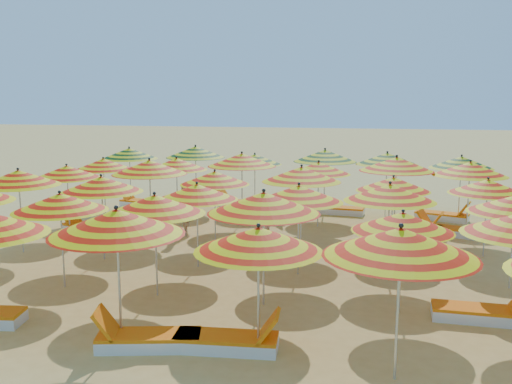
% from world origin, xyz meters
% --- Properties ---
extents(ground, '(120.00, 120.00, 0.00)m').
position_xyz_m(ground, '(0.00, 0.00, 0.00)').
color(ground, '#DAB761').
rests_on(ground, ground).
extents(umbrella_2, '(2.89, 2.89, 2.38)m').
position_xyz_m(umbrella_2, '(-1.00, -5.74, 2.09)').
color(umbrella_2, silver).
rests_on(umbrella_2, ground).
extents(umbrella_3, '(2.65, 2.65, 2.18)m').
position_xyz_m(umbrella_3, '(1.37, -5.67, 1.92)').
color(umbrella_3, silver).
rests_on(umbrella_3, ground).
extents(umbrella_4, '(2.90, 2.90, 2.37)m').
position_xyz_m(umbrella_4, '(3.52, -6.07, 2.09)').
color(umbrella_4, silver).
rests_on(umbrella_4, ground).
extents(umbrella_7, '(2.30, 2.30, 2.15)m').
position_xyz_m(umbrella_7, '(-3.47, -3.36, 1.89)').
color(umbrella_7, silver).
rests_on(umbrella_7, ground).
extents(umbrella_8, '(2.41, 2.41, 2.21)m').
position_xyz_m(umbrella_8, '(-1.28, -3.43, 1.95)').
color(umbrella_8, silver).
rests_on(umbrella_8, ground).
extents(umbrella_9, '(2.48, 2.48, 2.37)m').
position_xyz_m(umbrella_9, '(1.01, -3.49, 2.08)').
color(umbrella_9, silver).
rests_on(umbrella_9, ground).
extents(umbrella_10, '(2.48, 2.48, 2.04)m').
position_xyz_m(umbrella_10, '(3.66, -3.36, 1.80)').
color(umbrella_10, silver).
rests_on(umbrella_10, ground).
extents(umbrella_12, '(2.39, 2.39, 2.29)m').
position_xyz_m(umbrella_12, '(-6.06, -1.04, 2.01)').
color(umbrella_12, silver).
rests_on(umbrella_12, ground).
extents(umbrella_13, '(2.61, 2.61, 2.21)m').
position_xyz_m(umbrella_13, '(-3.62, -1.17, 1.94)').
color(umbrella_13, silver).
rests_on(umbrella_13, ground).
extents(umbrella_14, '(2.55, 2.55, 2.11)m').
position_xyz_m(umbrella_14, '(-1.07, -1.30, 1.86)').
color(umbrella_14, silver).
rests_on(umbrella_14, ground).
extents(umbrella_15, '(2.68, 2.68, 2.18)m').
position_xyz_m(umbrella_15, '(1.41, -1.37, 1.92)').
color(umbrella_15, silver).
rests_on(umbrella_15, ground).
extents(umbrella_16, '(2.66, 2.66, 2.23)m').
position_xyz_m(umbrella_16, '(3.46, -1.02, 1.96)').
color(umbrella_16, silver).
rests_on(umbrella_16, ground).
extents(umbrella_18, '(2.04, 2.04, 2.13)m').
position_xyz_m(umbrella_18, '(-5.99, 1.22, 1.88)').
color(umbrella_18, silver).
rests_on(umbrella_18, ground).
extents(umbrella_19, '(2.64, 2.64, 2.35)m').
position_xyz_m(umbrella_19, '(-3.40, 1.40, 2.07)').
color(umbrella_19, silver).
rests_on(umbrella_19, ground).
extents(umbrella_20, '(2.36, 2.36, 2.10)m').
position_xyz_m(umbrella_20, '(-1.33, 1.14, 1.85)').
color(umbrella_20, silver).
rests_on(umbrella_20, ground).
extents(umbrella_21, '(2.55, 2.55, 2.30)m').
position_xyz_m(umbrella_21, '(1.14, 1.11, 2.03)').
color(umbrella_21, silver).
rests_on(umbrella_21, ground).
extents(umbrella_22, '(2.57, 2.57, 2.08)m').
position_xyz_m(umbrella_22, '(3.58, 1.16, 1.83)').
color(umbrella_22, silver).
rests_on(umbrella_22, ground).
extents(umbrella_23, '(2.07, 2.07, 2.10)m').
position_xyz_m(umbrella_23, '(5.94, 1.12, 1.85)').
color(umbrella_23, silver).
rests_on(umbrella_23, ground).
extents(umbrella_24, '(2.48, 2.48, 2.11)m').
position_xyz_m(umbrella_24, '(-5.92, 3.44, 1.85)').
color(umbrella_24, silver).
rests_on(umbrella_24, ground).
extents(umbrella_25, '(2.42, 2.42, 2.17)m').
position_xyz_m(umbrella_25, '(-3.36, 3.59, 1.91)').
color(umbrella_25, silver).
rests_on(umbrella_25, ground).
extents(umbrella_26, '(2.52, 2.52, 2.37)m').
position_xyz_m(umbrella_26, '(-1.16, 3.69, 2.09)').
color(umbrella_26, silver).
rests_on(umbrella_26, ground).
extents(umbrella_27, '(2.36, 2.36, 2.15)m').
position_xyz_m(umbrella_27, '(1.34, 3.65, 1.89)').
color(umbrella_27, silver).
rests_on(umbrella_27, ground).
extents(umbrella_28, '(2.91, 2.91, 2.39)m').
position_xyz_m(umbrella_28, '(3.72, 3.43, 2.10)').
color(umbrella_28, silver).
rests_on(umbrella_28, ground).
extents(umbrella_29, '(2.20, 2.20, 2.30)m').
position_xyz_m(umbrella_29, '(5.82, 3.35, 2.02)').
color(umbrella_29, silver).
rests_on(umbrella_29, ground).
extents(umbrella_30, '(2.43, 2.43, 2.26)m').
position_xyz_m(umbrella_30, '(-6.02, 5.73, 1.99)').
color(umbrella_30, silver).
rests_on(umbrella_30, ground).
extents(umbrella_31, '(2.93, 2.93, 2.35)m').
position_xyz_m(umbrella_31, '(-3.52, 6.07, 2.07)').
color(umbrella_31, silver).
rests_on(umbrella_31, ground).
extents(umbrella_32, '(2.60, 2.60, 2.09)m').
position_xyz_m(umbrella_32, '(-1.25, 6.08, 1.84)').
color(umbrella_32, silver).
rests_on(umbrella_32, ground).
extents(umbrella_33, '(2.29, 2.29, 2.35)m').
position_xyz_m(umbrella_33, '(1.34, 5.72, 2.07)').
color(umbrella_33, silver).
rests_on(umbrella_33, ground).
extents(umbrella_34, '(2.56, 2.56, 2.27)m').
position_xyz_m(umbrella_34, '(3.47, 5.85, 2.00)').
color(umbrella_34, silver).
rests_on(umbrella_34, ground).
extents(umbrella_35, '(2.22, 2.22, 2.22)m').
position_xyz_m(umbrella_35, '(5.88, 5.66, 1.96)').
color(umbrella_35, silver).
rests_on(umbrella_35, ground).
extents(lounger_1, '(1.82, 0.97, 0.69)m').
position_xyz_m(lounger_1, '(-0.50, -5.86, 0.15)').
color(lounger_1, white).
rests_on(lounger_1, ground).
extents(lounger_2, '(1.78, 0.73, 0.69)m').
position_xyz_m(lounger_2, '(0.87, -5.64, 0.15)').
color(lounger_2, white).
rests_on(lounger_2, ground).
extents(lounger_4, '(1.75, 0.62, 0.69)m').
position_xyz_m(lounger_4, '(5.16, -3.45, 0.15)').
color(lounger_4, white).
rests_on(lounger_4, ground).
extents(lounger_5, '(1.82, 1.03, 0.69)m').
position_xyz_m(lounger_5, '(-5.49, 1.36, 0.15)').
color(lounger_5, white).
rests_on(lounger_5, ground).
extents(lounger_6, '(1.82, 0.99, 0.69)m').
position_xyz_m(lounger_6, '(-0.56, 3.87, 0.15)').
color(lounger_6, white).
rests_on(lounger_6, ground).
extents(lounger_7, '(1.82, 0.93, 0.69)m').
position_xyz_m(lounger_7, '(4.31, 3.46, 0.15)').
color(lounger_7, white).
rests_on(lounger_7, ground).
extents(lounger_8, '(1.83, 1.14, 0.69)m').
position_xyz_m(lounger_8, '(5.22, 3.40, 0.15)').
color(lounger_8, white).
rests_on(lounger_8, ground).
extents(lounger_9, '(1.82, 0.95, 0.69)m').
position_xyz_m(lounger_9, '(-5.52, 5.53, 0.15)').
color(lounger_9, white).
rests_on(lounger_9, ground).
extents(lounger_10, '(1.79, 0.81, 0.69)m').
position_xyz_m(lounger_10, '(-1.85, 6.18, 0.15)').
color(lounger_10, white).
rests_on(lounger_10, ground).
extents(lounger_11, '(1.78, 0.75, 0.69)m').
position_xyz_m(lounger_11, '(1.85, 5.80, 0.15)').
color(lounger_11, white).
rests_on(lounger_11, ground).
extents(lounger_12, '(1.83, 1.10, 0.69)m').
position_xyz_m(lounger_12, '(5.38, 5.48, 0.15)').
color(lounger_12, white).
rests_on(lounger_12, ground).
extents(beachgoer_b, '(0.64, 0.74, 1.32)m').
position_xyz_m(beachgoer_b, '(0.06, 0.89, 0.66)').
color(beachgoer_b, tan).
rests_on(beachgoer_b, ground).
extents(beachgoer_a, '(0.52, 0.65, 1.54)m').
position_xyz_m(beachgoer_a, '(-2.48, 1.75, 0.77)').
color(beachgoer_a, tan).
rests_on(beachgoer_a, ground).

